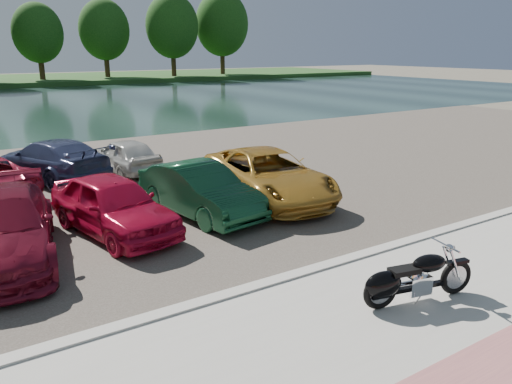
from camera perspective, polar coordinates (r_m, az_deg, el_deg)
ground at (r=9.83m, az=17.11°, el=-12.27°), size 200.00×200.00×0.00m
promenade at (r=9.29m, az=21.96°, el=-14.16°), size 60.00×6.00×0.10m
kerb at (r=11.02m, az=9.17°, el=-8.11°), size 60.00×0.30×0.14m
parking_lot at (r=18.32m, az=-9.90°, el=1.55°), size 60.00×18.00×0.04m
river at (r=46.12m, az=-24.51°, el=9.02°), size 120.00×40.00×0.00m
far_trees at (r=72.11m, az=-25.09°, el=17.01°), size 70.25×10.68×12.52m
motorcycle at (r=9.49m, az=17.13°, el=-9.54°), size 2.30×0.89×1.05m
car_3 at (r=12.21m, az=-27.03°, el=-3.64°), size 2.96×5.49×1.51m
car_4 at (r=12.98m, az=-16.00°, el=-1.44°), size 2.55×4.58×1.48m
car_5 at (r=13.96m, az=-6.45°, el=0.23°), size 2.11×4.52×1.43m
car_6 at (r=15.29m, az=1.30°, el=1.91°), size 3.09×5.72×1.53m
car_11 at (r=19.02m, az=-22.31°, el=3.42°), size 3.65×5.42×1.46m
car_12 at (r=19.46m, az=-14.72°, el=4.10°), size 1.93×3.90×1.28m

